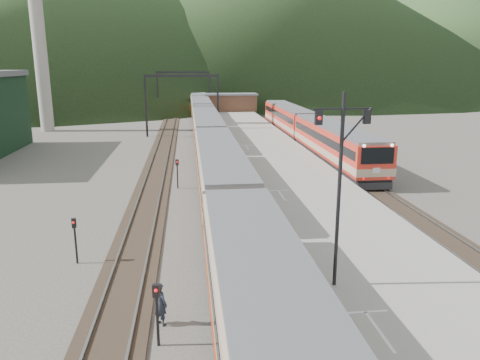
{
  "coord_description": "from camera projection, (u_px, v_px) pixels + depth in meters",
  "views": [
    {
      "loc": [
        -2.11,
        -6.79,
        9.35
      ],
      "look_at": [
        1.12,
        22.43,
        2.0
      ],
      "focal_mm": 35.0,
      "sensor_mm": 36.0,
      "label": 1
    }
  ],
  "objects": [
    {
      "name": "second_train",
      "position": [
        307.0,
        128.0,
        53.85
      ],
      "size": [
        3.0,
        40.88,
        3.66
      ],
      "color": "red",
      "rests_on": "track_second"
    },
    {
      "name": "smokestack",
      "position": [
        37.0,
        20.0,
        62.84
      ],
      "size": [
        1.8,
        1.8,
        30.0
      ],
      "primitive_type": "cylinder",
      "color": "#9E998E",
      "rests_on": "ground"
    },
    {
      "name": "gantry_far",
      "position": [
        183.0,
        85.0,
        84.53
      ],
      "size": [
        9.55,
        0.25,
        8.0
      ],
      "color": "black",
      "rests_on": "ground"
    },
    {
      "name": "short_signal_c",
      "position": [
        75.0,
        235.0,
        22.15
      ],
      "size": [
        0.25,
        0.21,
        2.27
      ],
      "color": "black",
      "rests_on": "ground"
    },
    {
      "name": "main_train",
      "position": [
        207.0,
        129.0,
        52.97
      ],
      "size": [
        3.09,
        105.93,
        3.77
      ],
      "color": "tan",
      "rests_on": "track_main"
    },
    {
      "name": "hill_c",
      "position": [
        428.0,
        29.0,
        217.22
      ],
      "size": [
        160.0,
        160.0,
        50.0
      ],
      "primitive_type": "cone",
      "color": "#283F21",
      "rests_on": "ground"
    },
    {
      "name": "worker",
      "position": [
        160.0,
        304.0,
        17.04
      ],
      "size": [
        0.72,
        0.7,
        1.66
      ],
      "primitive_type": "imported",
      "rotation": [
        0.0,
        0.0,
        2.42
      ],
      "color": "#1E2632",
      "rests_on": "ground"
    },
    {
      "name": "platform",
      "position": [
        268.0,
        156.0,
        46.16
      ],
      "size": [
        8.0,
        100.0,
        1.0
      ],
      "primitive_type": "cube",
      "color": "gray",
      "rests_on": "ground"
    },
    {
      "name": "signal_mast",
      "position": [
        340.0,
        172.0,
        17.08
      ],
      "size": [
        2.2,
        0.29,
        7.39
      ],
      "color": "black",
      "rests_on": "platform"
    },
    {
      "name": "station_shed",
      "position": [
        231.0,
        102.0,
        84.23
      ],
      "size": [
        9.4,
        4.4,
        3.1
      ],
      "color": "brown",
      "rests_on": "platform"
    },
    {
      "name": "hill_a",
      "position": [
        87.0,
        8.0,
        180.7
      ],
      "size": [
        180.0,
        180.0,
        60.0
      ],
      "primitive_type": "cone",
      "color": "#283F21",
      "rests_on": "ground"
    },
    {
      "name": "gantry_near",
      "position": [
        182.0,
        93.0,
        60.42
      ],
      "size": [
        9.55,
        0.25,
        8.0
      ],
      "color": "black",
      "rests_on": "ground"
    },
    {
      "name": "hill_b",
      "position": [
        252.0,
        3.0,
        224.93
      ],
      "size": [
        220.0,
        220.0,
        75.0
      ],
      "primitive_type": "cone",
      "color": "#283F21",
      "rests_on": "ground"
    },
    {
      "name": "short_signal_b",
      "position": [
        177.0,
        170.0,
        35.62
      ],
      "size": [
        0.26,
        0.22,
        2.27
      ],
      "color": "black",
      "rests_on": "ground"
    },
    {
      "name": "track_main",
      "position": [
        210.0,
        157.0,
        47.6
      ],
      "size": [
        2.6,
        200.0,
        0.23
      ],
      "color": "black",
      "rests_on": "ground"
    },
    {
      "name": "short_signal_a",
      "position": [
        157.0,
        307.0,
        15.6
      ],
      "size": [
        0.25,
        0.21,
        2.27
      ],
      "color": "black",
      "rests_on": "ground"
    },
    {
      "name": "track_far",
      "position": [
        160.0,
        158.0,
        47.06
      ],
      "size": [
        2.6,
        200.0,
        0.23
      ],
      "color": "black",
      "rests_on": "ground"
    },
    {
      "name": "track_second",
      "position": [
        320.0,
        155.0,
        48.83
      ],
      "size": [
        2.6,
        200.0,
        0.23
      ],
      "color": "black",
      "rests_on": "ground"
    }
  ]
}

